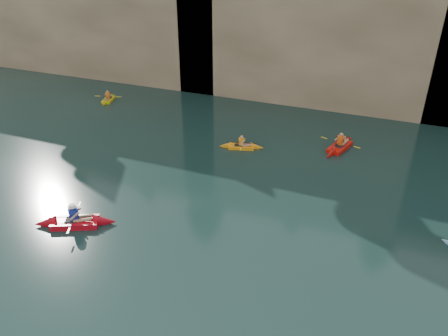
% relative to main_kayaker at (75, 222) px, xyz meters
% --- Properties ---
extents(ground, '(160.00, 160.00, 0.00)m').
position_rel_main_kayaker_xyz_m(ground, '(6.00, -2.44, -0.19)').
color(ground, black).
rests_on(ground, ground).
extents(cliff, '(70.00, 16.00, 12.00)m').
position_rel_main_kayaker_xyz_m(cliff, '(6.00, 27.56, 5.81)').
color(cliff, tan).
rests_on(cliff, ground).
extents(cliff_slab_west, '(26.00, 2.40, 10.56)m').
position_rel_main_kayaker_xyz_m(cliff_slab_west, '(-14.00, 20.16, 5.09)').
color(cliff_slab_west, tan).
rests_on(cliff_slab_west, ground).
extents(cliff_slab_center, '(24.00, 2.40, 11.40)m').
position_rel_main_kayaker_xyz_m(cliff_slab_center, '(8.00, 20.16, 5.51)').
color(cliff_slab_center, tan).
rests_on(cliff_slab_center, ground).
extents(sea_cave_west, '(4.50, 1.00, 4.00)m').
position_rel_main_kayaker_xyz_m(sea_cave_west, '(-12.00, 19.51, 1.81)').
color(sea_cave_west, black).
rests_on(sea_cave_west, ground).
extents(sea_cave_center, '(3.50, 1.00, 3.20)m').
position_rel_main_kayaker_xyz_m(sea_cave_center, '(2.00, 19.51, 1.41)').
color(sea_cave_center, black).
rests_on(sea_cave_center, ground).
extents(sea_cave_east, '(5.00, 1.00, 4.50)m').
position_rel_main_kayaker_xyz_m(sea_cave_east, '(16.00, 19.51, 2.06)').
color(sea_cave_east, black).
rests_on(sea_cave_east, ground).
extents(main_kayaker, '(3.80, 2.40, 1.41)m').
position_rel_main_kayaker_xyz_m(main_kayaker, '(0.00, 0.00, 0.00)').
color(main_kayaker, red).
rests_on(main_kayaker, ground).
extents(kayaker_orange, '(2.90, 2.08, 1.07)m').
position_rel_main_kayaker_xyz_m(kayaker_orange, '(4.48, 10.55, -0.05)').
color(kayaker_orange, orange).
rests_on(kayaker_orange, ground).
extents(kayaker_red_far, '(2.54, 3.75, 1.35)m').
position_rel_main_kayaker_xyz_m(kayaker_red_far, '(10.28, 12.76, -0.02)').
color(kayaker_red_far, red).
rests_on(kayaker_red_far, ground).
extents(kayaker_yellow, '(2.10, 2.73, 1.08)m').
position_rel_main_kayaker_xyz_m(kayaker_yellow, '(-8.35, 14.70, -0.05)').
color(kayaker_yellow, yellow).
rests_on(kayaker_yellow, ground).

